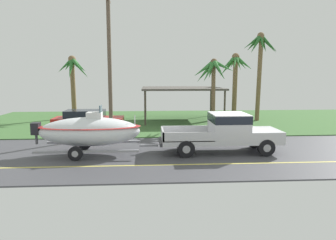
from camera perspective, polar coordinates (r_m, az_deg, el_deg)
ground at (r=23.74m, az=6.76°, el=-1.06°), size 36.00×22.00×0.11m
pickup_truck_towing at (r=15.64m, az=10.82°, el=-1.96°), size 5.99×2.01×1.93m
boat_on_trailer at (r=15.38m, az=-14.09°, el=-1.99°), size 5.92×2.39×2.37m
parked_sedan_near at (r=22.40m, az=-14.35°, el=-0.05°), size 4.74×1.82×1.38m
carport_awning at (r=25.94m, az=2.48°, el=5.65°), size 6.48×5.69×2.76m
palm_tree_near_left at (r=28.43m, az=12.06°, el=8.91°), size 2.90×3.46×5.69m
palm_tree_near_right at (r=22.35m, az=8.14°, el=8.25°), size 2.91×3.27×4.92m
palm_tree_mid at (r=26.65m, az=16.39°, el=11.49°), size 3.05×2.96×7.15m
palm_tree_far_left at (r=28.53m, az=-16.85°, el=8.43°), size 2.81×3.07×5.45m
utility_pole at (r=19.65m, az=-10.58°, el=10.34°), size 0.24×1.80×8.82m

